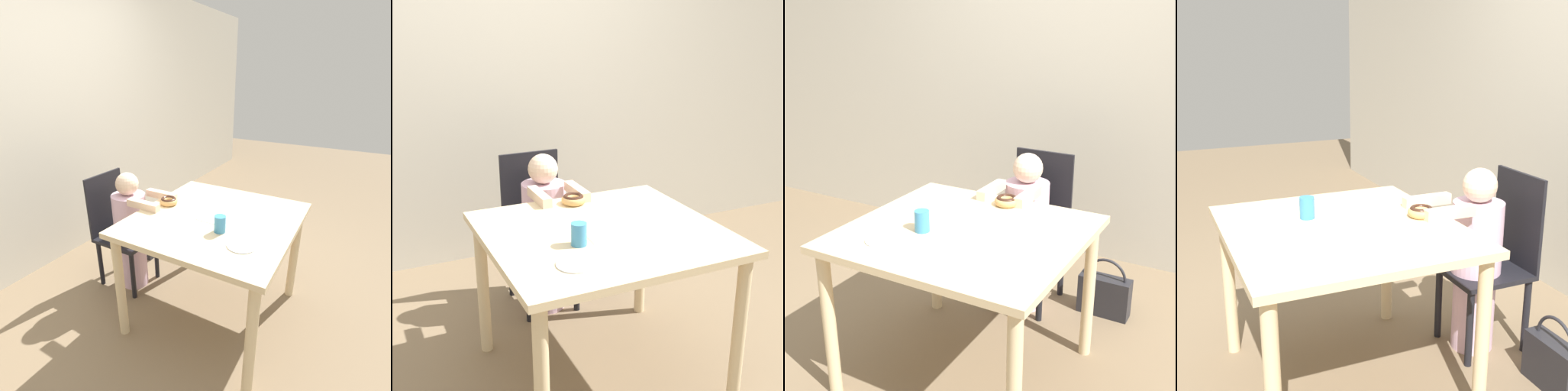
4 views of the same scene
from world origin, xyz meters
TOP-DOWN VIEW (x-y plane):
  - ground_plane at (0.00, 0.00)m, footprint 12.00×12.00m
  - dining_table at (0.00, 0.00)m, footprint 1.05×0.98m
  - chair at (-0.02, 0.83)m, footprint 0.36×0.40m
  - child_figure at (-0.02, 0.71)m, footprint 0.26×0.48m
  - donut at (0.02, 0.38)m, footprint 0.12×0.12m
  - napkin at (0.01, -0.02)m, footprint 0.23×0.23m
  - handbag at (0.43, 0.85)m, footprint 0.30×0.10m
  - cup at (-0.16, -0.10)m, footprint 0.07×0.07m
  - plate at (-0.25, -0.27)m, footprint 0.16×0.16m

SIDE VIEW (x-z plane):
  - ground_plane at x=0.00m, z-range 0.00..0.00m
  - handbag at x=0.43m, z-range -0.05..0.31m
  - chair at x=-0.02m, z-range 0.00..0.90m
  - child_figure at x=-0.02m, z-range 0.00..0.95m
  - dining_table at x=0.00m, z-range 0.28..1.04m
  - napkin at x=0.01m, z-range 0.76..0.77m
  - plate at x=-0.25m, z-range 0.76..0.77m
  - donut at x=0.02m, z-range 0.77..0.81m
  - cup at x=-0.16m, z-range 0.76..0.86m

